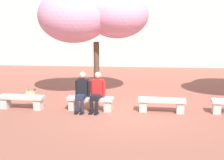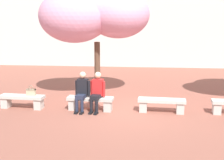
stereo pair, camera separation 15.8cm
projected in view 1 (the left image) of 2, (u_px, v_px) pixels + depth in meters
ground_plane at (126, 111)px, 10.27m from camera, size 100.00×100.00×0.00m
stone_bench_west_end at (22, 100)px, 10.50m from camera, size 1.55×0.51×0.45m
stone_bench_near_west at (90, 102)px, 10.31m from camera, size 1.55×0.51×0.45m
stone_bench_center at (162, 103)px, 10.11m from camera, size 1.55×0.51×0.45m
person_seated_left at (82, 90)px, 10.20m from camera, size 0.51×0.71×1.29m
person_seated_right at (97, 90)px, 10.16m from camera, size 0.50×0.73×1.29m
handbag at (31, 92)px, 10.45m from camera, size 0.30×0.15×0.34m
cherry_tree_main at (94, 14)px, 11.59m from camera, size 4.09×2.87×4.10m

